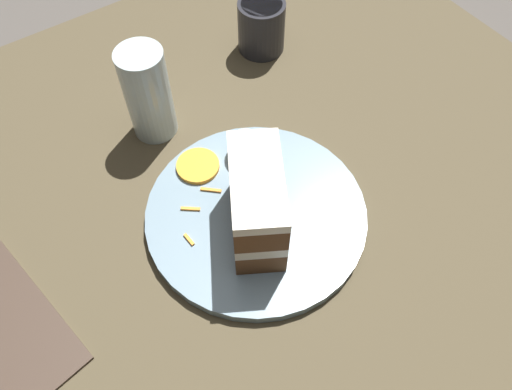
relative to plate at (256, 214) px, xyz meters
name	(u,v)px	position (x,y,z in m)	size (l,w,h in m)	color
ground_plane	(241,197)	(-0.05, 0.01, -0.03)	(6.00, 6.00, 0.00)	#4C4742
dining_table	(241,192)	(-0.05, 0.01, -0.02)	(0.92, 1.06, 0.02)	#4C422D
plate	(256,214)	(0.00, 0.00, 0.00)	(0.28, 0.28, 0.01)	gray
cake_slice	(257,202)	(0.02, -0.01, 0.06)	(0.14, 0.12, 0.11)	brown
cream_dollop	(247,147)	(-0.08, 0.04, 0.03)	(0.05, 0.05, 0.04)	silver
orange_garnish	(198,166)	(-0.10, -0.02, 0.01)	(0.06, 0.06, 0.01)	orange
carrot_shreds_scatter	(205,201)	(-0.05, -0.05, 0.01)	(0.07, 0.11, 0.00)	orange
drinking_glass	(149,99)	(-0.21, -0.03, 0.05)	(0.06, 0.06, 0.14)	silver
coffee_mug	(261,25)	(-0.26, 0.19, 0.04)	(0.07, 0.07, 0.08)	#232328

